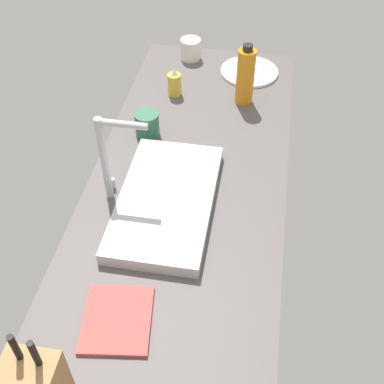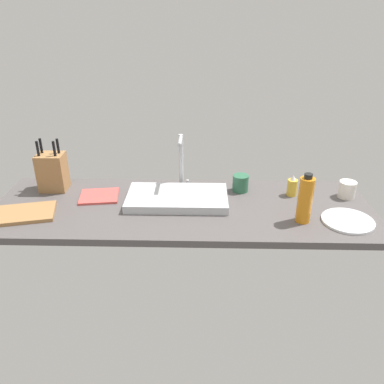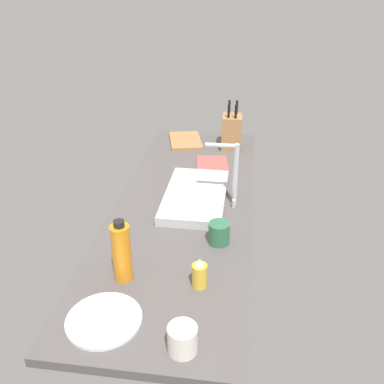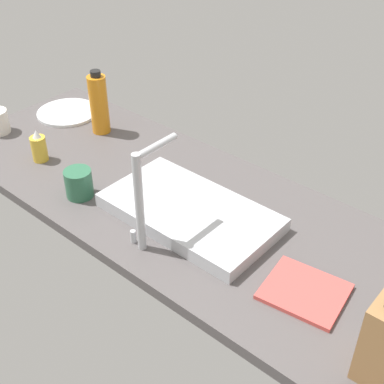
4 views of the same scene
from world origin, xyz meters
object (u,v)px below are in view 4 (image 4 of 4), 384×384
(sink_basin, at_px, (190,212))
(dish_towel, at_px, (304,291))
(water_bottle, at_px, (99,104))
(soap_bottle, at_px, (39,147))
(dinner_plate, at_px, (68,112))
(coffee_mug, at_px, (79,183))
(faucet, at_px, (143,192))

(sink_basin, distance_m, dish_towel, 0.42)
(sink_basin, height_order, water_bottle, water_bottle)
(soap_bottle, distance_m, dish_towel, 1.02)
(dinner_plate, bearing_deg, soap_bottle, 126.69)
(dish_towel, bearing_deg, dinner_plate, -10.47)
(soap_bottle, bearing_deg, sink_basin, -171.28)
(dinner_plate, xyz_separation_m, coffee_mug, (-0.48, 0.33, 0.04))
(water_bottle, bearing_deg, dish_towel, 167.67)
(faucet, height_order, dish_towel, faucet)
(dinner_plate, bearing_deg, dish_towel, 169.53)
(coffee_mug, bearing_deg, soap_bottle, -9.74)
(faucet, distance_m, soap_bottle, 0.61)
(water_bottle, height_order, coffee_mug, water_bottle)
(soap_bottle, relative_size, dish_towel, 0.59)
(sink_basin, relative_size, coffee_mug, 5.64)
(soap_bottle, bearing_deg, dinner_plate, -53.31)
(water_bottle, distance_m, dish_towel, 1.05)
(dish_towel, bearing_deg, coffee_mug, 7.42)
(dinner_plate, bearing_deg, faucet, 156.05)
(soap_bottle, distance_m, water_bottle, 0.28)
(dish_towel, bearing_deg, sink_basin, -5.66)
(faucet, height_order, dinner_plate, faucet)
(soap_bottle, bearing_deg, coffee_mug, 170.26)
(soap_bottle, relative_size, dinner_plate, 0.48)
(faucet, relative_size, dish_towel, 1.53)
(water_bottle, xyz_separation_m, dinner_plate, (0.21, -0.00, -0.11))
(soap_bottle, bearing_deg, water_bottle, -90.83)
(dinner_plate, relative_size, dish_towel, 1.22)
(sink_basin, height_order, coffee_mug, coffee_mug)
(faucet, relative_size, coffee_mug, 3.32)
(water_bottle, distance_m, dinner_plate, 0.24)
(soap_bottle, xyz_separation_m, coffee_mug, (-0.27, 0.05, -0.00))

